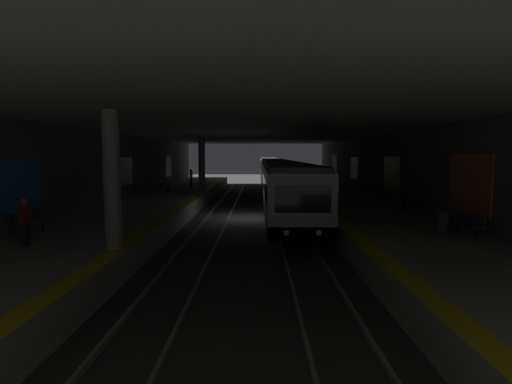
# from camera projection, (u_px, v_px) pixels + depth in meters

# --- Properties ---
(ground_plane) EXTENTS (120.00, 120.00, 0.00)m
(ground_plane) POSITION_uv_depth(u_px,v_px,m) (252.00, 218.00, 26.98)
(ground_plane) COLOR #383A38
(track_left) EXTENTS (60.00, 1.53, 0.16)m
(track_left) POSITION_uv_depth(u_px,v_px,m) (285.00, 217.00, 26.96)
(track_left) COLOR gray
(track_left) RESTS_ON ground
(track_right) EXTENTS (60.00, 1.53, 0.16)m
(track_right) POSITION_uv_depth(u_px,v_px,m) (218.00, 217.00, 26.99)
(track_right) COLOR gray
(track_right) RESTS_ON ground
(platform_left) EXTENTS (60.00, 5.30, 1.06)m
(platform_left) POSITION_uv_depth(u_px,v_px,m) (351.00, 210.00, 26.89)
(platform_left) COLOR #A8A59E
(platform_left) RESTS_ON ground
(platform_right) EXTENTS (60.00, 5.30, 1.06)m
(platform_right) POSITION_uv_depth(u_px,v_px,m) (152.00, 210.00, 26.97)
(platform_right) COLOR #A8A59E
(platform_right) RESTS_ON ground
(wall_left) EXTENTS (60.00, 0.56, 5.60)m
(wall_left) POSITION_uv_depth(u_px,v_px,m) (396.00, 176.00, 26.70)
(wall_left) COLOR slate
(wall_left) RESTS_ON ground
(wall_right) EXTENTS (60.00, 0.56, 5.60)m
(wall_right) POSITION_uv_depth(u_px,v_px,m) (108.00, 176.00, 26.79)
(wall_right) COLOR slate
(wall_right) RESTS_ON ground
(ceiling_slab) EXTENTS (60.00, 19.40, 0.40)m
(ceiling_slab) POSITION_uv_depth(u_px,v_px,m) (252.00, 129.00, 26.45)
(ceiling_slab) COLOR beige
(ceiling_slab) RESTS_ON wall_left
(pillar_near) EXTENTS (0.56, 0.56, 4.55)m
(pillar_near) POSITION_uv_depth(u_px,v_px,m) (112.00, 180.00, 13.39)
(pillar_near) COLOR gray
(pillar_near) RESTS_ON platform_right
(pillar_far) EXTENTS (0.56, 0.56, 4.55)m
(pillar_far) POSITION_uv_depth(u_px,v_px,m) (202.00, 165.00, 34.55)
(pillar_far) COLOR gray
(pillar_far) RESTS_ON platform_right
(metro_train) EXTENTS (60.20, 2.83, 3.49)m
(metro_train) POSITION_uv_depth(u_px,v_px,m) (274.00, 174.00, 46.20)
(metro_train) COLOR #B7BCC6
(metro_train) RESTS_ON track_left
(bench_left_near) EXTENTS (1.70, 0.47, 0.86)m
(bench_left_near) POSITION_uv_depth(u_px,v_px,m) (469.00, 222.00, 15.69)
(bench_left_near) COLOR #262628
(bench_left_near) RESTS_ON platform_left
(bench_left_mid) EXTENTS (1.70, 0.47, 0.86)m
(bench_left_mid) POSITION_uv_depth(u_px,v_px,m) (414.00, 205.00, 21.24)
(bench_left_mid) COLOR #262628
(bench_left_mid) RESTS_ON platform_left
(bench_right_near) EXTENTS (1.70, 0.47, 0.86)m
(bench_right_near) POSITION_uv_depth(u_px,v_px,m) (31.00, 220.00, 16.14)
(bench_right_near) COLOR #262628
(bench_right_near) RESTS_ON platform_right
(bench_right_mid) EXTENTS (1.70, 0.47, 0.86)m
(bench_right_mid) POSITION_uv_depth(u_px,v_px,m) (142.00, 188.00, 31.40)
(bench_right_mid) COLOR #262628
(bench_right_mid) RESTS_ON platform_right
(bench_right_far) EXTENTS (1.70, 0.47, 0.86)m
(bench_right_far) POSITION_uv_depth(u_px,v_px,m) (162.00, 183.00, 38.11)
(bench_right_far) COLOR #262628
(bench_right_far) RESTS_ON platform_right
(person_waiting_near) EXTENTS (0.60, 0.24, 1.74)m
(person_waiting_near) POSITION_uv_depth(u_px,v_px,m) (191.00, 178.00, 37.79)
(person_waiting_near) COLOR black
(person_waiting_near) RESTS_ON platform_right
(person_walking_mid) EXTENTS (0.60, 0.24, 1.72)m
(person_walking_mid) POSITION_uv_depth(u_px,v_px,m) (191.00, 177.00, 39.68)
(person_walking_mid) COLOR #2D2D2D
(person_walking_mid) RESTS_ON platform_right
(person_standing_far) EXTENTS (0.60, 0.22, 1.55)m
(person_standing_far) POSITION_uv_depth(u_px,v_px,m) (405.00, 196.00, 22.69)
(person_standing_far) COLOR black
(person_standing_far) RESTS_ON platform_left
(person_boarding) EXTENTS (0.60, 0.23, 1.66)m
(person_boarding) POSITION_uv_depth(u_px,v_px,m) (25.00, 220.00, 13.85)
(person_boarding) COLOR #252525
(person_boarding) RESTS_ON platform_right
(backpack_on_floor) EXTENTS (0.30, 0.20, 0.40)m
(backpack_on_floor) POSITION_uv_depth(u_px,v_px,m) (168.00, 190.00, 33.71)
(backpack_on_floor) COLOR black
(backpack_on_floor) RESTS_ON platform_right
(trash_bin) EXTENTS (0.44, 0.44, 0.85)m
(trash_bin) POSITION_uv_depth(u_px,v_px,m) (443.00, 222.00, 16.34)
(trash_bin) COLOR #595B5E
(trash_bin) RESTS_ON platform_left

